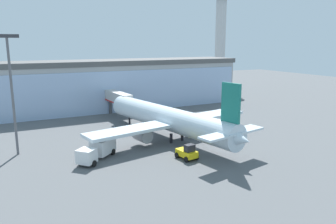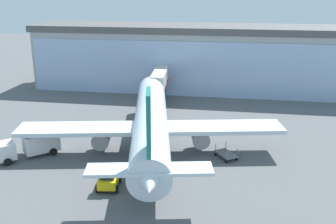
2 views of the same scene
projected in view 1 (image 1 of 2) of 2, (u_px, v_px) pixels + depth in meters
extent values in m
plane|color=#545659|center=(203.00, 149.00, 51.81)|extent=(240.00, 240.00, 0.00)
cube|color=#A3A3A3|center=(122.00, 86.00, 84.54)|extent=(61.63, 12.16, 11.06)
cube|color=#A2BADD|center=(130.00, 91.00, 79.27)|extent=(60.37, 0.46, 9.96)
cube|color=#515151|center=(121.00, 62.00, 83.28)|extent=(62.86, 12.40, 1.20)
cube|color=beige|center=(117.00, 97.00, 72.95)|extent=(3.12, 11.96, 2.40)
cube|color=red|center=(117.00, 102.00, 73.17)|extent=(3.16, 11.96, 0.30)
cylinder|color=#4C4C51|center=(110.00, 107.00, 77.26)|extent=(0.70, 0.70, 3.36)
cylinder|color=silver|center=(220.00, 44.00, 120.73)|extent=(3.77, 3.77, 32.23)
cylinder|color=#59595E|center=(13.00, 98.00, 47.50)|extent=(0.36, 0.36, 17.12)
cube|color=#333338|center=(6.00, 36.00, 45.68)|extent=(3.20, 0.40, 0.50)
cylinder|color=silver|center=(167.00, 118.00, 56.74)|extent=(10.08, 31.52, 4.02)
cone|color=silver|center=(122.00, 105.00, 68.82)|extent=(4.53, 3.73, 4.02)
cone|color=silver|center=(238.00, 139.00, 44.65)|extent=(4.33, 4.63, 3.62)
cube|color=silver|center=(173.00, 122.00, 55.61)|extent=(31.66, 10.27, 0.50)
cube|color=silver|center=(232.00, 133.00, 45.30)|extent=(11.26, 4.51, 0.30)
cube|color=#197266|center=(231.00, 103.00, 44.83)|extent=(0.98, 3.21, 5.48)
cylinder|color=gray|center=(142.00, 135.00, 52.68)|extent=(2.69, 3.55, 2.10)
cylinder|color=gray|center=(197.00, 124.00, 59.87)|extent=(2.69, 3.55, 2.10)
cylinder|color=black|center=(171.00, 138.00, 54.61)|extent=(0.50, 0.50, 1.60)
cylinder|color=black|center=(182.00, 136.00, 56.06)|extent=(0.50, 0.50, 1.60)
cylinder|color=black|center=(130.00, 121.00, 67.09)|extent=(0.40, 0.40, 1.60)
cube|color=silver|center=(87.00, 156.00, 44.33)|extent=(3.11, 3.11, 1.90)
cube|color=white|center=(103.00, 146.00, 48.16)|extent=(4.42, 4.34, 2.20)
cylinder|color=black|center=(94.00, 164.00, 44.16)|extent=(0.86, 0.83, 0.90)
cylinder|color=black|center=(80.00, 162.00, 44.90)|extent=(0.86, 0.83, 0.90)
cylinder|color=black|center=(113.00, 152.00, 48.93)|extent=(0.86, 0.83, 0.90)
cylinder|color=black|center=(100.00, 150.00, 49.68)|extent=(0.86, 0.83, 0.90)
cube|color=slate|center=(216.00, 131.00, 60.12)|extent=(2.93, 3.21, 0.16)
cylinder|color=black|center=(223.00, 133.00, 60.29)|extent=(0.35, 0.43, 0.44)
cylinder|color=slate|center=(224.00, 128.00, 60.12)|extent=(0.08, 0.08, 0.90)
cylinder|color=black|center=(221.00, 135.00, 59.04)|extent=(0.35, 0.43, 0.44)
cylinder|color=slate|center=(221.00, 130.00, 58.87)|extent=(0.08, 0.08, 0.90)
cylinder|color=black|center=(212.00, 131.00, 61.31)|extent=(0.35, 0.43, 0.44)
cylinder|color=slate|center=(212.00, 127.00, 61.14)|extent=(0.08, 0.08, 0.90)
cylinder|color=black|center=(209.00, 133.00, 60.07)|extent=(0.35, 0.43, 0.44)
cylinder|color=slate|center=(209.00, 129.00, 59.90)|extent=(0.08, 0.08, 0.90)
cube|color=yellow|center=(187.00, 153.00, 47.15)|extent=(2.23, 3.42, 0.90)
cube|color=#26262B|center=(190.00, 148.00, 46.44)|extent=(1.53, 1.18, 1.00)
cylinder|color=black|center=(177.00, 155.00, 47.64)|extent=(0.46, 0.84, 0.80)
cylinder|color=black|center=(187.00, 153.00, 48.65)|extent=(0.46, 0.84, 0.80)
cylinder|color=black|center=(186.00, 160.00, 45.84)|extent=(0.46, 0.84, 0.80)
cylinder|color=black|center=(196.00, 157.00, 46.84)|extent=(0.46, 0.84, 0.80)
cone|color=orange|center=(187.00, 151.00, 49.71)|extent=(0.36, 0.36, 0.55)
cone|color=orange|center=(95.00, 148.00, 51.34)|extent=(0.36, 0.36, 0.55)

